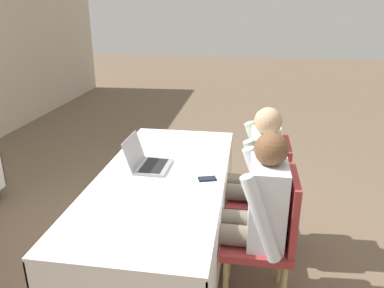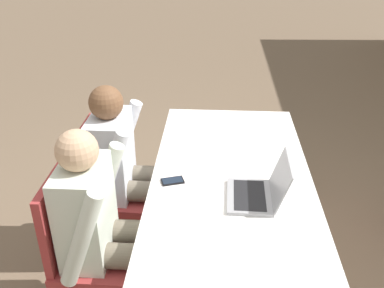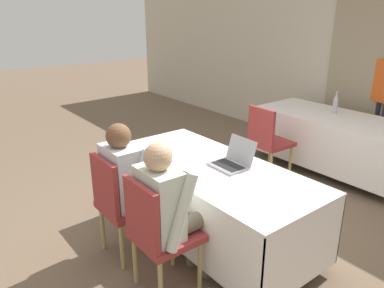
{
  "view_description": "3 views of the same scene",
  "coord_description": "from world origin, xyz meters",
  "px_view_note": "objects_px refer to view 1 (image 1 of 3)",
  "views": [
    {
      "loc": [
        -2.34,
        -0.59,
        1.87
      ],
      "look_at": [
        0.0,
        -0.22,
        0.98
      ],
      "focal_mm": 35.0,
      "sensor_mm": 36.0,
      "label": 1
    },
    {
      "loc": [
        1.95,
        -0.1,
        2.03
      ],
      "look_at": [
        0.0,
        -0.22,
        0.98
      ],
      "focal_mm": 40.0,
      "sensor_mm": 36.0,
      "label": 2
    },
    {
      "loc": [
        2.25,
        -1.98,
        2.01
      ],
      "look_at": [
        0.0,
        -0.22,
        0.98
      ],
      "focal_mm": 35.0,
      "sensor_mm": 36.0,
      "label": 3
    }
  ],
  "objects_px": {
    "laptop": "(148,162)",
    "person_checkered_shirt": "(254,210)",
    "chair_near_right": "(266,192)",
    "chair_near_left": "(269,233)",
    "cell_phone": "(207,179)",
    "person_white_shirt": "(254,172)"
  },
  "relations": [
    {
      "from": "person_checkered_shirt",
      "to": "chair_near_left",
      "type": "bearing_deg",
      "value": 90.0
    },
    {
      "from": "laptop",
      "to": "cell_phone",
      "type": "height_order",
      "value": "laptop"
    },
    {
      "from": "chair_near_right",
      "to": "chair_near_left",
      "type": "bearing_deg",
      "value": 0.0
    },
    {
      "from": "chair_near_right",
      "to": "person_checkered_shirt",
      "type": "bearing_deg",
      "value": -10.48
    },
    {
      "from": "cell_phone",
      "to": "person_white_shirt",
      "type": "bearing_deg",
      "value": -65.21
    },
    {
      "from": "cell_phone",
      "to": "chair_near_right",
      "type": "height_order",
      "value": "chair_near_right"
    },
    {
      "from": "cell_phone",
      "to": "person_checkered_shirt",
      "type": "height_order",
      "value": "person_checkered_shirt"
    },
    {
      "from": "laptop",
      "to": "chair_near_left",
      "type": "relative_size",
      "value": 0.35
    },
    {
      "from": "chair_near_left",
      "to": "chair_near_right",
      "type": "xyz_separation_m",
      "value": [
        0.56,
        0.0,
        0.0
      ]
    },
    {
      "from": "laptop",
      "to": "chair_near_right",
      "type": "xyz_separation_m",
      "value": [
        0.17,
        -0.89,
        -0.26
      ]
    },
    {
      "from": "laptop",
      "to": "cell_phone",
      "type": "bearing_deg",
      "value": -104.76
    },
    {
      "from": "laptop",
      "to": "cell_phone",
      "type": "distance_m",
      "value": 0.48
    },
    {
      "from": "chair_near_left",
      "to": "person_white_shirt",
      "type": "relative_size",
      "value": 0.78
    },
    {
      "from": "chair_near_right",
      "to": "person_white_shirt",
      "type": "relative_size",
      "value": 0.78
    },
    {
      "from": "person_white_shirt",
      "to": "laptop",
      "type": "bearing_deg",
      "value": -77.96
    },
    {
      "from": "cell_phone",
      "to": "chair_near_left",
      "type": "xyz_separation_m",
      "value": [
        -0.26,
        -0.43,
        -0.22
      ]
    },
    {
      "from": "chair_near_left",
      "to": "chair_near_right",
      "type": "distance_m",
      "value": 0.56
    },
    {
      "from": "cell_phone",
      "to": "person_checkered_shirt",
      "type": "xyz_separation_m",
      "value": [
        -0.26,
        -0.32,
        -0.06
      ]
    },
    {
      "from": "laptop",
      "to": "person_checkered_shirt",
      "type": "bearing_deg",
      "value": -115.52
    },
    {
      "from": "chair_near_left",
      "to": "laptop",
      "type": "bearing_deg",
      "value": -114.06
    },
    {
      "from": "laptop",
      "to": "chair_near_right",
      "type": "bearing_deg",
      "value": -78.02
    },
    {
      "from": "chair_near_right",
      "to": "person_white_shirt",
      "type": "distance_m",
      "value": 0.19
    }
  ]
}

